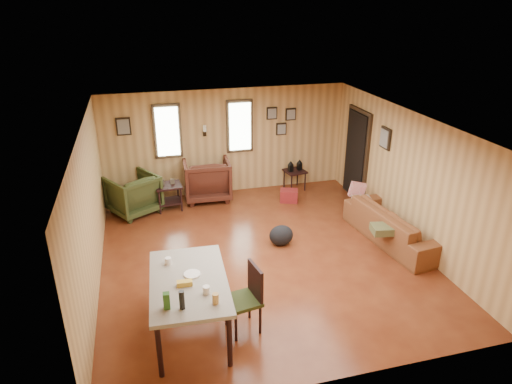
{
  "coord_description": "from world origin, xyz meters",
  "views": [
    {
      "loc": [
        -1.89,
        -6.75,
        4.25
      ],
      "look_at": [
        0.0,
        0.4,
        1.05
      ],
      "focal_mm": 32.0,
      "sensor_mm": 36.0,
      "label": 1
    }
  ],
  "objects_px": {
    "recliner_green": "(133,192)",
    "dining_table": "(189,285)",
    "recliner_brown": "(207,177)",
    "end_table": "(169,192)",
    "sofa": "(396,220)",
    "side_table": "(295,170)"
  },
  "relations": [
    {
      "from": "recliner_brown",
      "to": "end_table",
      "type": "height_order",
      "value": "recliner_brown"
    },
    {
      "from": "recliner_brown",
      "to": "end_table",
      "type": "bearing_deg",
      "value": 25.49
    },
    {
      "from": "sofa",
      "to": "recliner_brown",
      "type": "relative_size",
      "value": 2.16
    },
    {
      "from": "side_table",
      "to": "dining_table",
      "type": "bearing_deg",
      "value": -124.35
    },
    {
      "from": "recliner_green",
      "to": "sofa",
      "type": "bearing_deg",
      "value": 121.84
    },
    {
      "from": "sofa",
      "to": "side_table",
      "type": "xyz_separation_m",
      "value": [
        -1.0,
        2.83,
        0.06
      ]
    },
    {
      "from": "recliner_green",
      "to": "side_table",
      "type": "xyz_separation_m",
      "value": [
        3.7,
        0.34,
        0.03
      ]
    },
    {
      "from": "sofa",
      "to": "dining_table",
      "type": "distance_m",
      "value": 4.33
    },
    {
      "from": "recliner_green",
      "to": "side_table",
      "type": "bearing_deg",
      "value": 155.03
    },
    {
      "from": "sofa",
      "to": "dining_table",
      "type": "bearing_deg",
      "value": 104.64
    },
    {
      "from": "recliner_brown",
      "to": "dining_table",
      "type": "distance_m",
      "value": 4.54
    },
    {
      "from": "end_table",
      "to": "dining_table",
      "type": "bearing_deg",
      "value": -90.77
    },
    {
      "from": "sofa",
      "to": "end_table",
      "type": "bearing_deg",
      "value": 51.03
    },
    {
      "from": "recliner_brown",
      "to": "side_table",
      "type": "relative_size",
      "value": 1.42
    },
    {
      "from": "recliner_brown",
      "to": "sofa",
      "type": "bearing_deg",
      "value": 140.35
    },
    {
      "from": "sofa",
      "to": "end_table",
      "type": "relative_size",
      "value": 3.22
    },
    {
      "from": "end_table",
      "to": "side_table",
      "type": "height_order",
      "value": "side_table"
    },
    {
      "from": "recliner_green",
      "to": "dining_table",
      "type": "height_order",
      "value": "dining_table"
    },
    {
      "from": "recliner_green",
      "to": "dining_table",
      "type": "distance_m",
      "value": 4.14
    },
    {
      "from": "end_table",
      "to": "dining_table",
      "type": "distance_m",
      "value": 4.09
    },
    {
      "from": "sofa",
      "to": "dining_table",
      "type": "xyz_separation_m",
      "value": [
        -4.02,
        -1.59,
        0.34
      ]
    },
    {
      "from": "recliner_green",
      "to": "end_table",
      "type": "relative_size",
      "value": 1.34
    }
  ]
}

